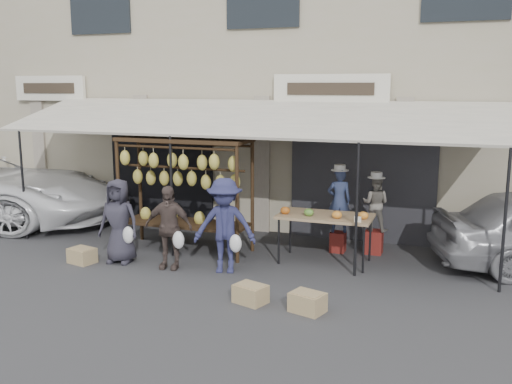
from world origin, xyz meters
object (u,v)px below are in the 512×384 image
(customer_right, at_px, (225,226))
(crate_near_b, at_px, (308,302))
(crate_far, at_px, (82,256))
(customer_left, at_px, (119,221))
(produce_table, at_px, (325,217))
(vendor_right, at_px, (375,203))
(crate_near_a, at_px, (251,294))
(customer_mid, at_px, (168,227))
(banana_rack, at_px, (184,173))
(vendor_left, at_px, (339,201))

(customer_right, height_order, crate_near_b, customer_right)
(crate_near_b, bearing_deg, crate_far, 169.67)
(crate_far, bearing_deg, crate_near_b, -10.33)
(customer_left, bearing_deg, customer_right, -1.31)
(produce_table, relative_size, crate_near_b, 3.61)
(vendor_right, bearing_deg, crate_near_b, 87.25)
(vendor_right, relative_size, crate_near_a, 2.32)
(customer_mid, relative_size, crate_far, 3.27)
(banana_rack, relative_size, crate_near_a, 5.64)
(customer_right, height_order, crate_far, customer_right)
(vendor_right, height_order, crate_far, vendor_right)
(produce_table, bearing_deg, crate_near_b, -82.57)
(produce_table, xyz_separation_m, crate_near_b, (0.31, -2.34, -0.72))
(vendor_left, xyz_separation_m, crate_near_b, (0.22, -3.13, -0.89))
(crate_far, bearing_deg, vendor_right, 26.27)
(vendor_right, xyz_separation_m, customer_right, (-2.28, -2.02, -0.16))
(customer_right, relative_size, crate_near_b, 3.54)
(banana_rack, xyz_separation_m, vendor_left, (2.85, 0.97, -0.54))
(produce_table, height_order, crate_near_a, produce_table)
(vendor_right, bearing_deg, crate_near_a, 72.45)
(produce_table, relative_size, customer_left, 1.09)
(produce_table, xyz_separation_m, crate_far, (-4.19, -1.52, -0.73))
(banana_rack, xyz_separation_m, crate_near_a, (2.17, -2.11, -1.43))
(customer_right, distance_m, crate_near_a, 1.67)
(vendor_right, distance_m, customer_left, 4.84)
(produce_table, distance_m, vendor_right, 1.21)
(banana_rack, bearing_deg, customer_mid, -78.30)
(customer_left, height_order, crate_near_a, customer_left)
(crate_near_b, bearing_deg, vendor_left, 93.94)
(crate_near_a, bearing_deg, vendor_left, 77.55)
(crate_near_a, relative_size, crate_near_b, 0.98)
(customer_mid, xyz_separation_m, crate_near_a, (1.95, -1.06, -0.61))
(banana_rack, bearing_deg, crate_near_a, -44.28)
(customer_right, xyz_separation_m, crate_near_b, (1.82, -1.25, -0.69))
(customer_left, xyz_separation_m, crate_near_a, (2.97, -1.06, -0.64))
(crate_near_b, bearing_deg, customer_mid, 158.71)
(customer_left, relative_size, customer_mid, 1.04)
(banana_rack, bearing_deg, produce_table, 3.75)
(crate_near_b, distance_m, crate_far, 4.57)
(customer_mid, bearing_deg, produce_table, 18.26)
(crate_far, bearing_deg, customer_left, 23.99)
(customer_right, bearing_deg, produce_table, 20.82)
(customer_left, height_order, crate_far, customer_left)
(banana_rack, height_order, crate_far, banana_rack)
(vendor_left, height_order, customer_mid, vendor_left)
(vendor_right, bearing_deg, produce_table, 55.62)
(customer_mid, height_order, crate_far, customer_mid)
(vendor_right, relative_size, customer_right, 0.64)
(vendor_left, height_order, customer_right, customer_right)
(banana_rack, distance_m, crate_far, 2.43)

